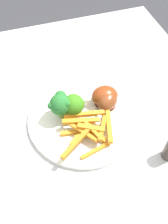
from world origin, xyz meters
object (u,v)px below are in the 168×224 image
Objects in this scene: dinner_plate at (84,118)px; chicken_drumstick_near at (103,96)px; dining_table at (75,157)px; chicken_drumstick_far at (107,101)px; carrot_fries_pile at (89,130)px; broccoli_floret_middle at (60,104)px; broccoli_floret_front at (72,104)px.

dinner_plate is 0.07m from chicken_drumstick_near.
dining_table is 8.99× the size of chicken_drumstick_far.
broccoli_floret_middle is at bearing 32.96° from carrot_fries_pile.
carrot_fries_pile is at bearing 174.24° from dinner_plate.
carrot_fries_pile is 1.18× the size of chicken_drumstick_near.
chicken_drumstick_far is at bearing -62.29° from dining_table.
broccoli_floret_middle is at bearing 94.49° from chicken_drumstick_near.
carrot_fries_pile is at bearing -164.48° from broccoli_floret_front.
broccoli_floret_middle is (0.00, 0.03, 0.01)m from broccoli_floret_front.
chicken_drumstick_near reaches higher than carrot_fries_pile.
broccoli_floret_middle reaches higher than dining_table.
broccoli_floret_front reaches higher than chicken_drumstick_near.
dining_table is 0.17m from broccoli_floret_front.
carrot_fries_pile is (-0.05, 0.01, 0.02)m from dinner_plate.
dinner_plate is at bearing -124.16° from broccoli_floret_front.
broccoli_floret_front is (0.02, 0.02, 0.05)m from dinner_plate.
broccoli_floret_front is 0.62× the size of chicken_drumstick_far.
chicken_drumstick_near is 1.18× the size of chicken_drumstick_far.
dining_table is at bearing 164.61° from broccoli_floret_front.
chicken_drumstick_near is (0.01, -0.11, -0.02)m from broccoli_floret_middle.
broccoli_floret_front is (0.06, -0.02, 0.16)m from dining_table.
chicken_drumstick_far is (0.07, -0.07, 0.00)m from carrot_fries_pile.
dining_table is 0.19m from chicken_drumstick_far.
broccoli_floret_front is 0.91× the size of broccoli_floret_middle.
broccoli_floret_front is 0.52× the size of chicken_drumstick_near.
broccoli_floret_middle is at bearing 81.22° from broccoli_floret_front.
dinner_plate is 3.87× the size of broccoli_floret_middle.
broccoli_floret_middle is 0.68× the size of chicken_drumstick_far.
carrot_fries_pile reaches higher than dining_table.
dining_table is 14.50× the size of broccoli_floret_front.
dinner_plate is at bearing -44.52° from dining_table.
carrot_fries_pile is 0.10m from chicken_drumstick_far.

